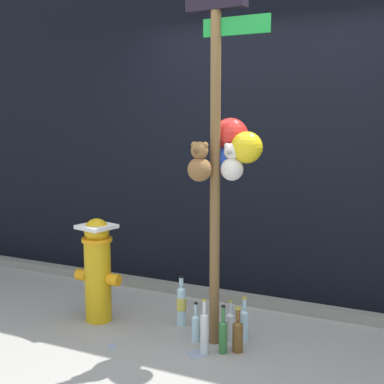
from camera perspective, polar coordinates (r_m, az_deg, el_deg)
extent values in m
plane|color=#9E9B93|center=(3.76, 1.74, -17.58)|extent=(14.00, 14.00, 0.00)
cube|color=black|center=(4.81, 9.26, 7.39)|extent=(10.00, 0.20, 3.16)
cube|color=gray|center=(4.73, 7.50, -11.61)|extent=(8.00, 0.12, 0.08)
cylinder|color=brown|center=(3.69, 2.50, 3.06)|extent=(0.07, 0.07, 2.61)
cube|color=#198C33|center=(3.67, 4.75, 17.36)|extent=(0.48, 0.04, 0.12)
sphere|color=yellow|center=(3.66, 5.89, 4.78)|extent=(0.22, 0.22, 0.22)
sphere|color=red|center=(3.80, 4.16, 6.01)|extent=(0.26, 0.26, 0.26)
sphere|color=blue|center=(3.75, 3.96, 3.62)|extent=(0.19, 0.19, 0.19)
sphere|color=brown|center=(3.63, 0.82, 2.44)|extent=(0.17, 0.17, 0.17)
sphere|color=brown|center=(3.62, 0.82, 4.47)|extent=(0.12, 0.12, 0.12)
sphere|color=brown|center=(3.63, 0.26, 5.06)|extent=(0.05, 0.05, 0.05)
sphere|color=brown|center=(3.60, 1.39, 5.03)|extent=(0.05, 0.05, 0.05)
sphere|color=brown|center=(3.57, 0.47, 4.42)|extent=(0.04, 0.04, 0.04)
sphere|color=silver|center=(3.65, 4.32, 2.45)|extent=(0.16, 0.16, 0.16)
sphere|color=silver|center=(3.64, 4.34, 4.36)|extent=(0.11, 0.11, 0.11)
sphere|color=silver|center=(3.65, 3.80, 4.91)|extent=(0.05, 0.05, 0.05)
sphere|color=silver|center=(3.62, 4.89, 4.87)|extent=(0.05, 0.05, 0.05)
sphere|color=#9D9992|center=(3.59, 4.06, 4.31)|extent=(0.04, 0.04, 0.04)
cylinder|color=gold|center=(4.37, -10.06, -9.40)|extent=(0.21, 0.21, 0.65)
cylinder|color=orange|center=(4.28, -10.17, -5.05)|extent=(0.24, 0.24, 0.03)
sphere|color=gold|center=(4.27, -10.20, -4.14)|extent=(0.20, 0.20, 0.20)
cylinder|color=orange|center=(4.45, -11.68, -8.69)|extent=(0.09, 0.09, 0.09)
cylinder|color=orange|center=(4.28, -8.40, -9.30)|extent=(0.09, 0.09, 0.09)
cube|color=white|center=(4.26, -10.21, -3.68)|extent=(0.30, 0.30, 0.03)
cylinder|color=silver|center=(4.04, 4.09, -14.28)|extent=(0.07, 0.07, 0.19)
cone|color=silver|center=(4.00, 4.11, -12.87)|extent=(0.07, 0.07, 0.03)
cylinder|color=silver|center=(3.99, 4.11, -12.20)|extent=(0.02, 0.02, 0.07)
cylinder|color=gold|center=(3.97, 4.12, -11.64)|extent=(0.03, 0.03, 0.01)
cylinder|color=#B2DBEA|center=(4.00, 0.42, -14.54)|extent=(0.06, 0.06, 0.18)
cone|color=#B2DBEA|center=(3.96, 0.42, -13.13)|extent=(0.06, 0.06, 0.03)
cylinder|color=#B2DBEA|center=(3.94, 0.42, -12.45)|extent=(0.02, 0.02, 0.08)
cylinder|color=black|center=(3.92, 0.42, -11.85)|extent=(0.03, 0.03, 0.01)
cylinder|color=#B2DBEA|center=(4.27, -1.15, -12.26)|extent=(0.07, 0.07, 0.29)
cone|color=#B2DBEA|center=(4.21, -1.15, -10.22)|extent=(0.07, 0.07, 0.03)
cylinder|color=#B2DBEA|center=(4.20, -1.16, -9.60)|extent=(0.03, 0.03, 0.07)
cylinder|color=#D8C64C|center=(4.26, -1.15, -11.91)|extent=(0.08, 0.08, 0.10)
cylinder|color=black|center=(4.19, -1.16, -9.09)|extent=(0.04, 0.04, 0.01)
cylinder|color=brown|center=(3.85, 4.92, -15.35)|extent=(0.08, 0.08, 0.20)
cone|color=brown|center=(3.81, 4.95, -13.78)|extent=(0.08, 0.08, 0.03)
cylinder|color=brown|center=(3.79, 4.96, -13.00)|extent=(0.03, 0.03, 0.08)
cylinder|color=gold|center=(3.77, 4.97, -12.34)|extent=(0.04, 0.04, 0.01)
cylinder|color=#B2DBEA|center=(4.03, 5.60, -14.16)|extent=(0.07, 0.07, 0.22)
cone|color=#B2DBEA|center=(3.98, 5.63, -12.55)|extent=(0.07, 0.07, 0.03)
cylinder|color=#B2DBEA|center=(3.97, 5.64, -11.86)|extent=(0.03, 0.03, 0.08)
cylinder|color=gold|center=(3.95, 5.65, -11.27)|extent=(0.03, 0.03, 0.01)
cylinder|color=silver|center=(3.80, 1.32, -15.04)|extent=(0.06, 0.06, 0.28)
cone|color=silver|center=(3.74, 1.33, -12.94)|extent=(0.06, 0.06, 0.02)
cylinder|color=silver|center=(3.72, 1.33, -12.20)|extent=(0.02, 0.02, 0.08)
cylinder|color=gold|center=(3.71, 1.34, -11.54)|extent=(0.03, 0.03, 0.01)
cylinder|color=#337038|center=(3.82, 3.35, -15.40)|extent=(0.06, 0.06, 0.21)
cone|color=#337038|center=(3.78, 3.36, -13.75)|extent=(0.06, 0.06, 0.02)
cylinder|color=#337038|center=(3.76, 3.37, -12.91)|extent=(0.03, 0.03, 0.09)
cylinder|color=black|center=(3.74, 3.38, -12.15)|extent=(0.03, 0.03, 0.01)
cube|color=#8C99B2|center=(3.99, -8.58, -16.09)|extent=(0.10, 0.10, 0.01)
cube|color=#8C99B2|center=(3.84, 0.45, -17.00)|extent=(0.17, 0.17, 0.01)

